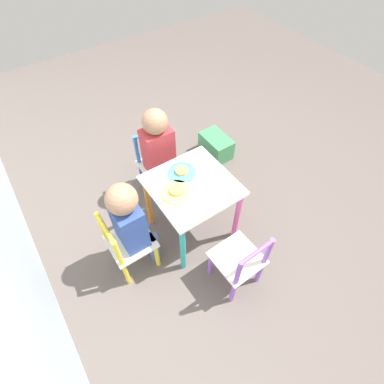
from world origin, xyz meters
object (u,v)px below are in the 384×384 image
Objects in this scene: chair_blue at (157,165)px; chair_yellow at (127,244)px; chair_purple at (240,262)px; child_right at (159,149)px; child_back at (131,221)px; plate_back at (176,192)px; storage_bin at (216,146)px; plate_right at (182,172)px; kids_table at (192,194)px.

chair_yellow is at bearing -134.16° from chair_blue.
chair_purple is 0.90m from child_right.
child_back is (0.47, 0.42, 0.20)m from chair_purple.
child_back reaches higher than plate_back.
chair_blue is 1.77× the size of storage_bin.
child_back is 0.98× the size of child_right.
plate_back is 0.63× the size of storage_bin.
storage_bin is at bearing -64.25° from chair_yellow.
chair_purple is 2.90× the size of plate_right.
child_right is at bearing -91.37° from chair_purple.
chair_blue is at bearing -91.47° from chair_purple.
plate_back is at bearing 90.00° from kids_table.
kids_table is 0.15m from plate_right.
chair_yellow is 1.00× the size of chair_purple.
chair_purple is 0.68× the size of child_back.
kids_table is 0.41m from child_back.
plate_back reaches higher than chair_purple.
chair_purple is at bearing -138.19° from child_back.
child_back is 0.59m from child_right.
chair_purple is (-0.94, 0.00, 0.00)m from chair_blue.
chair_purple is at bearing -178.84° from plate_right.
chair_yellow is 0.44m from plate_back.
chair_purple is (-0.47, -0.01, -0.15)m from kids_table.
chair_yellow is at bearing 90.25° from plate_back.
chair_purple is 0.67× the size of child_right.
chair_blue is 2.90× the size of plate_right.
child_back is at bearing -90.00° from chair_yellow.
kids_table is 0.65× the size of child_right.
plate_back is at bearing 135.00° from plate_right.
chair_yellow and chair_blue have the same top height.
child_back is at bearing 105.35° from plate_right.
child_right is at bearing -2.06° from plate_right.
plate_back is at bearing -89.93° from child_back.
chair_blue reaches higher than kids_table.
storage_bin is at bearing 6.45° from chair_blue.
chair_blue is at bearing -1.97° from plate_right.
chair_purple reaches higher than kids_table.
kids_table is at bearing -90.00° from plate_back.
plate_right reaches higher than storage_bin.
child_right is (0.41, -0.42, 0.00)m from child_back.
chair_blue is 0.68× the size of child_back.
chair_purple is 0.63m from plate_right.
plate_back is 1.04× the size of plate_right.
child_back is at bearing -49.43° from chair_purple.
plate_right is (0.11, -0.11, 0.00)m from plate_back.
chair_purple is (-0.47, -0.48, 0.00)m from chair_yellow.
chair_yellow is at bearing 90.19° from kids_table.
kids_table is 2.81× the size of plate_right.
chair_blue is (0.47, -0.01, -0.15)m from kids_table.
child_back reaches higher than kids_table.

